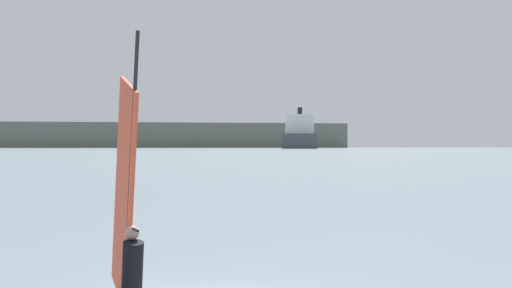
# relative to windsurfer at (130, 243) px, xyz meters

# --- Properties ---
(windsurfer) EXTENTS (0.87, 3.47, 4.41)m
(windsurfer) POSITION_rel_windsurfer_xyz_m (0.00, 0.00, 0.00)
(windsurfer) COLOR white
(windsurfer) RESTS_ON ground_plane
(cargo_ship) EXTENTS (74.20, 160.67, 35.29)m
(cargo_ship) POSITION_rel_windsurfer_xyz_m (191.20, 658.70, 8.49)
(cargo_ship) COLOR #3F444C
(cargo_ship) RESTS_ON ground_plane
(distant_headland) EXTENTS (640.47, 295.65, 29.39)m
(distant_headland) POSITION_rel_windsurfer_xyz_m (-8.25, 987.64, 13.61)
(distant_headland) COLOR #60665B
(distant_headland) RESTS_ON ground_plane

